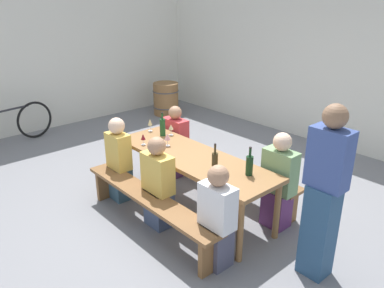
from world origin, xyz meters
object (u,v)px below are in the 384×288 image
at_px(wine_bottle_2, 163,127).
at_px(wine_barrel, 166,99).
at_px(tasting_table, 192,161).
at_px(seated_guest_near_1, 158,185).
at_px(seated_guest_near_0, 119,161).
at_px(seated_guest_near_2, 217,219).
at_px(seated_guest_far_1, 279,183).
at_px(wine_bottle_0, 215,162).
at_px(wine_glass_2, 150,122).
at_px(wine_glass_0, 167,137).
at_px(bench_far, 229,169).
at_px(seated_guest_far_0, 176,143).
at_px(wine_bottle_1, 249,165).
at_px(wine_glass_3, 143,137).
at_px(wine_glass_1, 171,127).
at_px(standing_host, 324,196).
at_px(parked_bicycle_0, 5,126).
at_px(bench_near, 148,202).

xyz_separation_m(wine_bottle_2, wine_barrel, (-2.74, 2.18, -0.51)).
height_order(tasting_table, seated_guest_near_1, seated_guest_near_1).
bearing_deg(seated_guest_near_0, seated_guest_near_2, -90.00).
bearing_deg(wine_bottle_2, seated_guest_far_1, 11.49).
bearing_deg(seated_guest_near_1, wine_bottle_0, -52.74).
bearing_deg(wine_glass_2, seated_guest_near_0, -72.32).
bearing_deg(wine_glass_0, bench_far, 57.01).
height_order(wine_bottle_2, seated_guest_far_0, wine_bottle_2).
distance_m(wine_bottle_1, wine_glass_3, 1.53).
distance_m(wine_bottle_0, seated_guest_far_0, 1.63).
distance_m(tasting_table, wine_bottle_2, 0.84).
relative_size(bench_far, wine_glass_1, 14.30).
xyz_separation_m(seated_guest_near_2, wine_barrel, (-4.48, 2.86, -0.16)).
xyz_separation_m(wine_bottle_0, wine_glass_2, (-1.57, 0.27, 0.01)).
distance_m(wine_bottle_1, seated_guest_far_1, 0.52).
height_order(wine_bottle_1, standing_host, standing_host).
height_order(wine_glass_0, parked_bicycle_0, wine_glass_0).
relative_size(bench_near, seated_guest_far_0, 2.05).
xyz_separation_m(standing_host, parked_bicycle_0, (-5.55, -1.15, -0.48)).
relative_size(wine_bottle_0, seated_guest_near_0, 0.30).
xyz_separation_m(seated_guest_near_0, parked_bicycle_0, (-3.02, -0.52, -0.18)).
bearing_deg(seated_guest_far_0, wine_glass_1, 40.32).
distance_m(wine_bottle_1, wine_glass_1, 1.54).
height_order(tasting_table, bench_far, tasting_table).
relative_size(wine_glass_0, seated_guest_near_0, 0.15).
distance_m(wine_bottle_2, wine_glass_3, 0.41).
distance_m(bench_far, wine_bottle_2, 1.07).
height_order(seated_guest_near_1, wine_barrel, seated_guest_near_1).
bearing_deg(seated_guest_far_1, tasting_table, -60.67).
distance_m(wine_bottle_0, seated_guest_near_2, 0.68).
xyz_separation_m(seated_guest_near_1, seated_guest_far_1, (0.92, 1.03, 0.03)).
height_order(wine_glass_0, seated_guest_near_1, seated_guest_near_1).
xyz_separation_m(wine_glass_0, wine_glass_3, (-0.24, -0.21, -0.02)).
relative_size(bench_near, bench_far, 1.00).
bearing_deg(seated_guest_far_0, wine_bottle_0, 66.44).
distance_m(wine_glass_0, seated_guest_far_0, 0.82).
bearing_deg(seated_guest_near_0, seated_guest_far_0, 5.36).
height_order(standing_host, parked_bicycle_0, standing_host).
relative_size(bench_far, wine_glass_2, 11.93).
distance_m(wine_bottle_1, parked_bicycle_0, 4.84).
height_order(wine_bottle_1, seated_guest_near_0, seated_guest_near_0).
bearing_deg(seated_guest_far_0, tasting_table, 61.50).
bearing_deg(wine_glass_3, wine_bottle_2, 105.34).
bearing_deg(wine_bottle_2, wine_glass_3, -74.66).
distance_m(wine_bottle_2, wine_glass_0, 0.40).
bearing_deg(bench_far, wine_glass_3, -127.43).
height_order(bench_far, wine_bottle_2, wine_bottle_2).
bearing_deg(wine_glass_3, wine_glass_2, 134.67).
relative_size(wine_bottle_0, parked_bicycle_0, 0.19).
xyz_separation_m(seated_guest_far_0, wine_barrel, (-2.59, 1.83, -0.14)).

